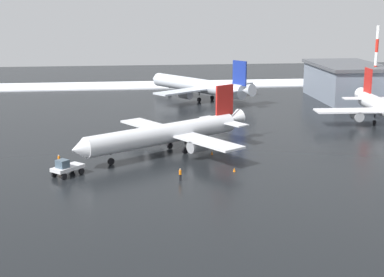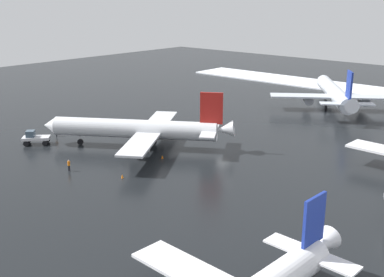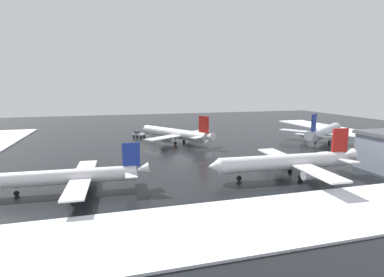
# 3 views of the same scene
# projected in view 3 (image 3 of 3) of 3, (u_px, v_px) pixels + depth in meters

# --- Properties ---
(ground_plane) EXTENTS (240.00, 240.00, 0.00)m
(ground_plane) POSITION_uv_depth(u_px,v_px,m) (209.00, 148.00, 92.16)
(ground_plane) COLOR black
(snow_bank_far) EXTENTS (152.00, 16.00, 0.37)m
(snow_bank_far) POSITION_uv_depth(u_px,v_px,m) (317.00, 213.00, 44.67)
(snow_bank_far) COLOR white
(snow_bank_far) RESTS_ON ground_plane
(snow_bank_right) EXTENTS (14.00, 116.00, 0.37)m
(snow_bank_right) POSITION_uv_depth(u_px,v_px,m) (382.00, 138.00, 109.80)
(snow_bank_right) COLOR white
(snow_bank_right) RESTS_ON ground_plane
(airplane_parked_portside) EXTENTS (25.29, 29.46, 9.90)m
(airplane_parked_portside) POSITION_uv_depth(u_px,v_px,m) (175.00, 133.00, 100.26)
(airplane_parked_portside) COLOR silver
(airplane_parked_portside) RESTS_ON ground_plane
(airplane_far_rear) EXTENTS (28.94, 23.97, 8.60)m
(airplane_far_rear) POSITION_uv_depth(u_px,v_px,m) (72.00, 177.00, 53.92)
(airplane_far_rear) COLOR white
(airplane_far_rear) RESTS_ON ground_plane
(airplane_parked_starboard) EXTENTS (30.43, 26.40, 10.56)m
(airplane_parked_starboard) POSITION_uv_depth(u_px,v_px,m) (325.00, 132.00, 102.39)
(airplane_parked_starboard) COLOR silver
(airplane_parked_starboard) RESTS_ON ground_plane
(airplane_foreground_jet) EXTENTS (33.62, 27.85, 9.99)m
(airplane_foreground_jet) POSITION_uv_depth(u_px,v_px,m) (287.00, 162.00, 62.52)
(airplane_foreground_jet) COLOR white
(airplane_foreground_jet) RESTS_ON ground_plane
(pushback_tug) EXTENTS (4.86, 4.75, 2.50)m
(pushback_tug) POSITION_uv_depth(u_px,v_px,m) (138.00, 134.00, 111.94)
(pushback_tug) COLOR silver
(pushback_tug) RESTS_ON ground_plane
(ground_crew_near_tug) EXTENTS (0.36, 0.36, 1.71)m
(ground_crew_near_tug) POSITION_uv_depth(u_px,v_px,m) (131.00, 143.00, 96.16)
(ground_crew_near_tug) COLOR black
(ground_crew_near_tug) RESTS_ON ground_plane
(ground_crew_beside_wing) EXTENTS (0.36, 0.36, 1.71)m
(ground_crew_beside_wing) POSITION_uv_depth(u_px,v_px,m) (152.00, 134.00, 114.90)
(ground_crew_beside_wing) COLOR black
(ground_crew_beside_wing) RESTS_ON ground_plane
(traffic_cone_near_nose) EXTENTS (0.36, 0.36, 0.55)m
(traffic_cone_near_nose) POSITION_uv_depth(u_px,v_px,m) (175.00, 146.00, 93.74)
(traffic_cone_near_nose) COLOR orange
(traffic_cone_near_nose) RESTS_ON ground_plane
(traffic_cone_mid_line) EXTENTS (0.36, 0.36, 0.55)m
(traffic_cone_mid_line) POSITION_uv_depth(u_px,v_px,m) (144.00, 149.00, 89.46)
(traffic_cone_mid_line) COLOR orange
(traffic_cone_mid_line) RESTS_ON ground_plane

